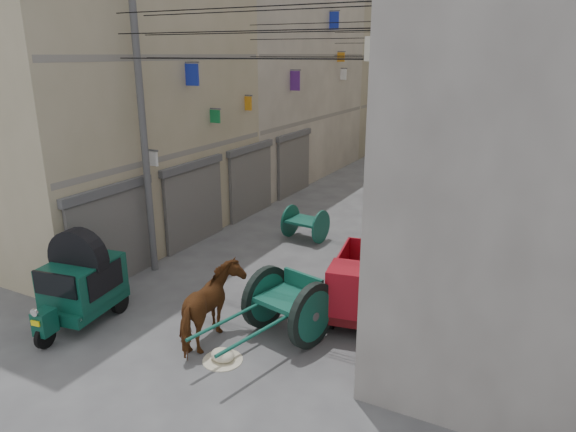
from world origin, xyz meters
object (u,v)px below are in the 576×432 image
Objects in this scene: tonga_cart at (288,305)px; distant_car_grey at (475,159)px; feed_sack at (223,355)px; mini_truck at (360,290)px; second_cart at (305,223)px; distant_car_green at (457,126)px; horse at (212,307)px; distant_car_white at (403,154)px; auto_rickshaw at (81,281)px.

tonga_cart is 1.01× the size of distant_car_grey.
feed_sack is 0.15× the size of distant_car_grey.
mini_truck is 2.17× the size of second_cart.
mini_truck reaches higher than distant_car_green.
horse is 35.59m from distant_car_green.
mini_truck is 3.73m from feed_sack.
distant_car_white is at bearing 97.82° from second_cart.
mini_truck is 5.77× the size of feed_sack.
feed_sack is 1.11m from horse.
distant_car_grey is at bearing 92.25° from distant_car_green.
auto_rickshaw is 5.07m from tonga_cart.
tonga_cart is at bearing -62.00° from second_cart.
tonga_cart is at bearing -93.08° from distant_car_grey.
horse reaches higher than tonga_cart.
distant_car_white is at bearing 95.80° from feed_sack.
tonga_cart is at bearing 81.22° from distant_car_white.
distant_car_green is at bearing 107.24° from tonga_cart.
mini_truck is 0.89× the size of distant_car_grey.
auto_rickshaw is 0.85× the size of mini_truck.
distant_car_grey is at bearing 67.10° from auto_rickshaw.
distant_car_white is 14.16m from distant_car_green.
auto_rickshaw reaches higher than distant_car_green.
second_cart is (2.30, 7.74, -0.44)m from auto_rickshaw.
horse is at bearing 2.15° from auto_rickshaw.
horse is at bearing -129.62° from tonga_cart.
tonga_cart is 1.14× the size of mini_truck.
mini_truck is 3.65m from horse.
distant_car_green is at bearing 103.93° from distant_car_grey.
feed_sack is (-1.97, -3.09, -0.66)m from mini_truck.
feed_sack is 22.08m from distant_car_white.
feed_sack is 36.16m from distant_car_green.
distant_car_green reaches higher than second_cart.
tonga_cart is 6.58× the size of feed_sack.
distant_car_grey is at bearing 100.53° from tonga_cart.
auto_rickshaw reaches higher than distant_car_white.
distant_car_white is at bearing 92.13° from mini_truck.
horse reaches higher than distant_car_grey.
distant_car_grey is (1.76, 22.72, 0.45)m from feed_sack.
second_cart is at bearing 64.76° from auto_rickshaw.
horse is (-1.38, -1.05, 0.08)m from tonga_cart.
distant_car_white reaches higher than second_cart.
distant_car_white is at bearing 76.68° from auto_rickshaw.
distant_car_green is (0.58, 14.15, 0.06)m from distant_car_white.
second_cart is (-3.69, 4.53, -0.17)m from mini_truck.
auto_rickshaw is 0.74× the size of tonga_cart.
horse is (3.38, 0.65, -0.19)m from auto_rickshaw.
second_cart is 0.69× the size of horse.
distant_car_white is (-4.20, 18.87, -0.18)m from mini_truck.
auto_rickshaw is at bearing -147.16° from tonga_cart.
mini_truck is 0.68× the size of distant_car_green.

